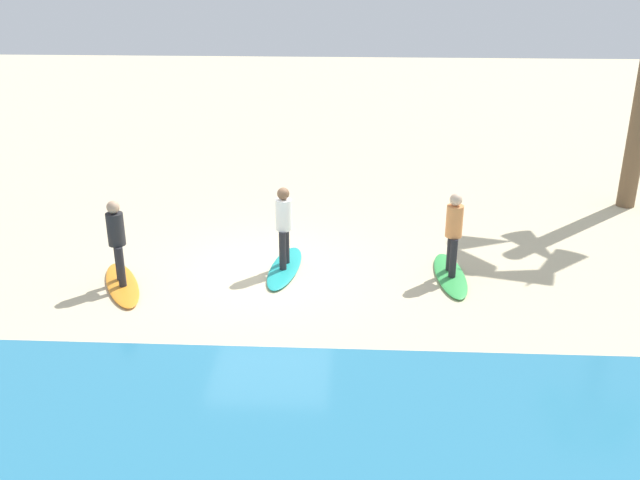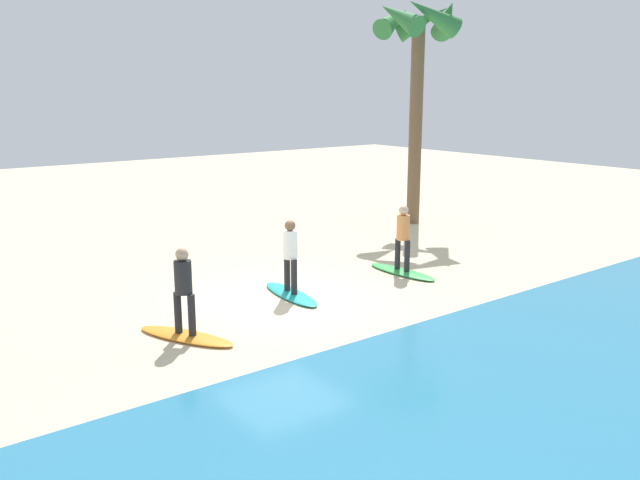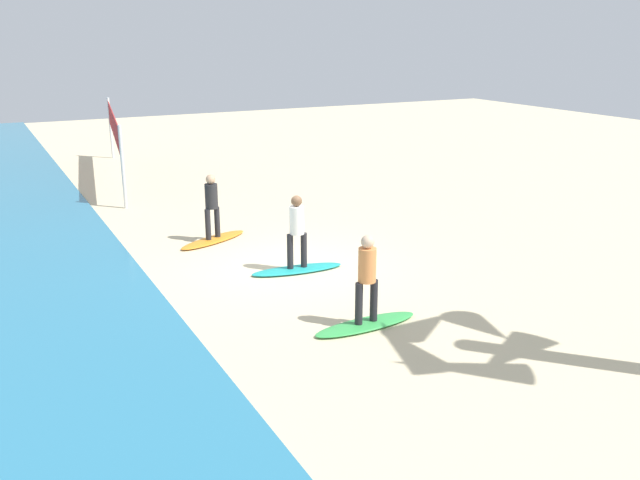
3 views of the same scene
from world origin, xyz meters
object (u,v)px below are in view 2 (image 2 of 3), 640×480
Objects in this scene: surfer_green at (403,233)px; surfboard_teal at (291,294)px; surfboard_green at (402,272)px; surfer_orange at (183,285)px; palm_tree at (418,43)px; surfboard_orange at (186,336)px; surfer_teal at (290,251)px.

surfer_green is 3.43m from surfboard_teal.
surfboard_green is 1.28× the size of surfer_orange.
surfboard_green is 1.00× the size of surfboard_teal.
surfboard_green is at bearing 42.30° from palm_tree.
surfboard_teal is 3.16m from surfboard_orange.
palm_tree reaches higher than surfboard_teal.
palm_tree reaches higher than surfer_green.
palm_tree is at bearing 89.86° from surfboard_orange.
surfer_orange is at bearing 16.93° from surfer_teal.
surfboard_teal is at bearing -51.34° from surfer_teal.
surfer_teal is 3.16m from surfer_orange.
palm_tree reaches higher than surfer_teal.
surfboard_green is 1.00× the size of surfboard_orange.
palm_tree is at bearing -155.17° from surfer_orange.
surfer_teal is 3.31m from surfboard_orange.
surfboard_green is 0.28× the size of palm_tree.
surfer_teal is at bearing 81.96° from surfboard_orange.
surfer_green reaches higher than surfboard_teal.
surfboard_teal is 10.94m from palm_tree.
surfer_orange is at bearing 6.66° from surfer_green.
surfer_orange is at bearing -66.95° from surfboard_teal.
surfer_teal is 10.44m from palm_tree.
palm_tree is at bearing -152.46° from surfer_teal.
surfboard_orange is 1.28× the size of surfer_orange.
surfer_teal is (-0.00, 0.00, 0.99)m from surfboard_teal.
surfer_teal is 0.78× the size of surfboard_orange.
surfer_green reaches higher than surfboard_orange.
surfer_teal reaches higher than surfboard_green.
surfer_orange reaches higher than surfboard_green.
surfboard_green is 0.99m from surfer_green.
surfer_green is 6.34m from surfer_orange.
surfer_teal is (3.27, -0.18, 0.99)m from surfboard_green.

